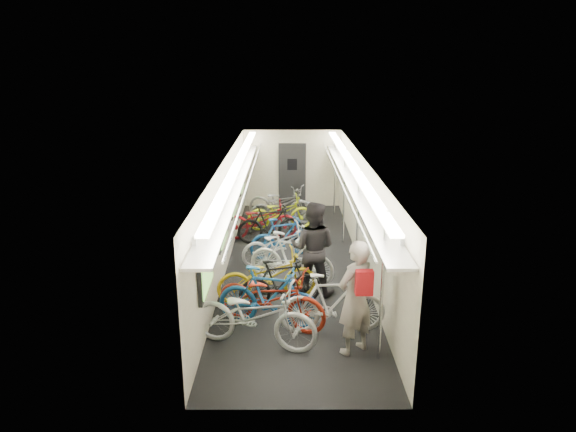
{
  "coord_description": "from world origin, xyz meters",
  "views": [
    {
      "loc": [
        -0.15,
        -10.74,
        4.4
      ],
      "look_at": [
        -0.14,
        0.04,
        1.15
      ],
      "focal_mm": 32.0,
      "sensor_mm": 36.0,
      "label": 1
    }
  ],
  "objects_px": {
    "bicycle_1": "(269,297)",
    "passenger_mid": "(313,248)",
    "backpack": "(364,283)",
    "bicycle_0": "(254,315)",
    "passenger_near": "(355,298)"
  },
  "relations": [
    {
      "from": "bicycle_1",
      "to": "passenger_mid",
      "type": "distance_m",
      "value": 1.61
    },
    {
      "from": "passenger_mid",
      "to": "backpack",
      "type": "height_order",
      "value": "passenger_mid"
    },
    {
      "from": "bicycle_0",
      "to": "bicycle_1",
      "type": "height_order",
      "value": "bicycle_0"
    },
    {
      "from": "bicycle_1",
      "to": "backpack",
      "type": "bearing_deg",
      "value": -111.91
    },
    {
      "from": "bicycle_0",
      "to": "passenger_mid",
      "type": "relative_size",
      "value": 1.11
    },
    {
      "from": "bicycle_0",
      "to": "backpack",
      "type": "bearing_deg",
      "value": -87.31
    },
    {
      "from": "passenger_mid",
      "to": "backpack",
      "type": "xyz_separation_m",
      "value": [
        0.64,
        -2.37,
        0.35
      ]
    },
    {
      "from": "bicycle_1",
      "to": "backpack",
      "type": "height_order",
      "value": "backpack"
    },
    {
      "from": "passenger_near",
      "to": "backpack",
      "type": "bearing_deg",
      "value": 76.17
    },
    {
      "from": "bicycle_0",
      "to": "passenger_mid",
      "type": "xyz_separation_m",
      "value": [
        1.02,
        1.99,
        0.39
      ]
    },
    {
      "from": "bicycle_1",
      "to": "passenger_near",
      "type": "xyz_separation_m",
      "value": [
        1.36,
        -0.82,
        0.38
      ]
    },
    {
      "from": "bicycle_1",
      "to": "backpack",
      "type": "relative_size",
      "value": 4.76
    },
    {
      "from": "backpack",
      "to": "passenger_near",
      "type": "bearing_deg",
      "value": 111.93
    },
    {
      "from": "bicycle_1",
      "to": "passenger_mid",
      "type": "bearing_deg",
      "value": -17.49
    },
    {
      "from": "bicycle_0",
      "to": "passenger_near",
      "type": "distance_m",
      "value": 1.62
    }
  ]
}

